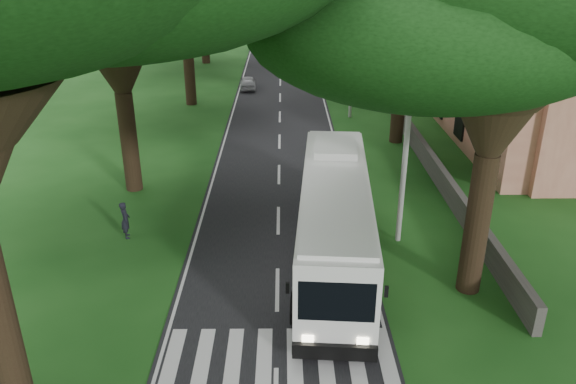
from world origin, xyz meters
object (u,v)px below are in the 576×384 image
at_px(distant_car_a, 248,82).
at_px(distant_car_c, 287,44).
at_px(distant_car_b, 259,45).
at_px(pedestrian, 125,220).
at_px(pole_mid, 352,63).
at_px(coach_bus, 335,217).
at_px(pole_far, 331,27).
at_px(pole_near, 405,154).
at_px(church, 542,65).

relative_size(distant_car_a, distant_car_c, 0.71).
relative_size(distant_car_a, distant_car_b, 0.81).
bearing_deg(pedestrian, distant_car_a, -24.83).
distance_m(pole_mid, distant_car_a, 13.04).
bearing_deg(pedestrian, distant_car_c, -25.84).
bearing_deg(pedestrian, coach_bus, -120.13).
bearing_deg(pole_far, pole_mid, -90.00).
bearing_deg(pole_near, distant_car_b, 99.52).
xyz_separation_m(pole_near, pole_mid, (0.00, 20.00, 0.00)).
relative_size(pole_mid, distant_car_b, 1.81).
bearing_deg(distant_car_a, pole_far, -131.30).
bearing_deg(distant_car_b, pole_mid, -88.56).
height_order(pole_mid, coach_bus, pole_mid).
height_order(pole_near, pedestrian, pole_near).
distance_m(pole_mid, pole_far, 20.00).
height_order(distant_car_b, pedestrian, pedestrian).
distance_m(church, coach_bus, 23.43).
height_order(church, distant_car_a, church).
bearing_deg(pole_far, distant_car_c, 114.85).
xyz_separation_m(pole_near, pedestrian, (-12.49, 0.40, -3.30)).
height_order(pole_mid, distant_car_b, pole_mid).
distance_m(church, distant_car_a, 25.31).
height_order(coach_bus, distant_car_b, coach_bus).
bearing_deg(coach_bus, distant_car_c, 96.16).
distance_m(coach_bus, distant_car_a, 31.52).
bearing_deg(distant_car_c, distant_car_a, 88.85).
distance_m(pole_near, distant_car_a, 30.64).
distance_m(pole_near, pedestrian, 12.93).
xyz_separation_m(pole_mid, distant_car_b, (-8.28, 29.37, -3.42)).
bearing_deg(church, distant_car_c, 116.25).
relative_size(coach_bus, distant_car_b, 2.99).
xyz_separation_m(church, coach_bus, (-15.49, -17.34, -2.84)).
height_order(distant_car_b, distant_car_c, distant_car_c).
bearing_deg(pole_mid, distant_car_b, 105.75).
height_order(church, pedestrian, church).
xyz_separation_m(pole_near, distant_car_c, (-4.70, 50.15, -3.42)).
distance_m(distant_car_c, pedestrian, 50.36).
distance_m(coach_bus, distant_car_c, 51.98).
relative_size(pole_far, distant_car_c, 1.59).
bearing_deg(pole_mid, distant_car_a, 132.65).
height_order(pole_far, coach_bus, pole_far).
distance_m(pole_near, coach_bus, 4.18).
xyz_separation_m(distant_car_a, pedestrian, (-3.99, -28.83, 0.24)).
distance_m(pole_far, pedestrian, 41.66).
relative_size(distant_car_a, pedestrian, 2.03).
relative_size(pole_far, coach_bus, 0.61).
bearing_deg(pole_near, pole_mid, 90.00).
distance_m(pole_near, distant_car_c, 50.48).
bearing_deg(distant_car_c, distant_car_b, 21.37).
height_order(pole_mid, pedestrian, pole_mid).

